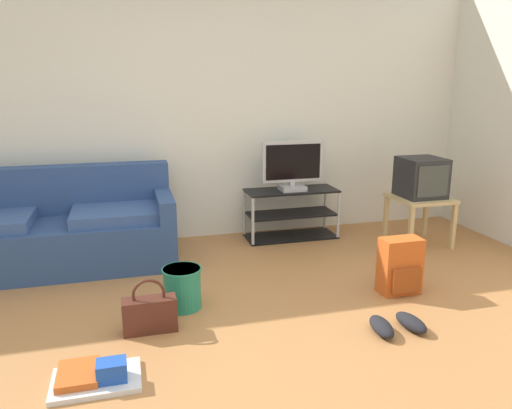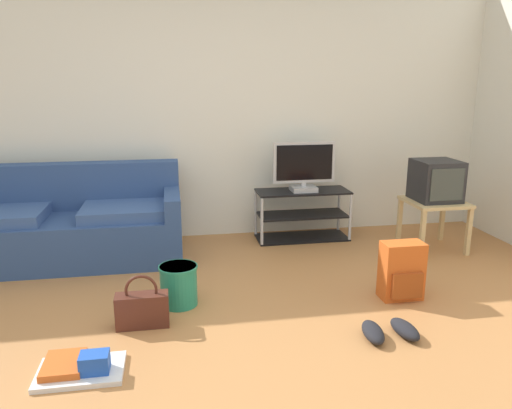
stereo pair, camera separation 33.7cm
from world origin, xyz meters
name	(u,v)px [view 1 (the left image)]	position (x,y,z in m)	size (l,w,h in m)	color
ground_plane	(251,356)	(0.00, 0.00, -0.01)	(9.00, 9.80, 0.02)	#B27542
wall_back	(189,107)	(0.00, 2.45, 1.35)	(9.00, 0.10, 2.70)	silver
couch	(55,231)	(-1.29, 1.88, 0.32)	(2.04, 0.82, 0.85)	navy
tv_stand	(291,214)	(0.98, 2.11, 0.26)	(0.95, 0.38, 0.51)	black
flat_tv	(293,166)	(0.98, 2.09, 0.76)	(0.63, 0.22, 0.50)	#B2B2B7
side_table	(420,204)	(2.15, 1.59, 0.41)	(0.53, 0.53, 0.49)	tan
crt_tv	(421,177)	(2.15, 1.60, 0.68)	(0.40, 0.40, 0.39)	#232326
backpack	(400,266)	(1.34, 0.58, 0.22)	(0.31, 0.25, 0.44)	#CC561E
handbag	(150,313)	(-0.57, 0.46, 0.13)	(0.35, 0.13, 0.37)	#4C2319
cleaning_bucket	(182,287)	(-0.32, 0.75, 0.16)	(0.28, 0.28, 0.30)	#238466
sneakers_pair	(396,325)	(1.00, 0.04, 0.04)	(0.37, 0.30, 0.09)	black
floor_tray	(95,376)	(-0.89, -0.05, 0.04)	(0.48, 0.33, 0.14)	silver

